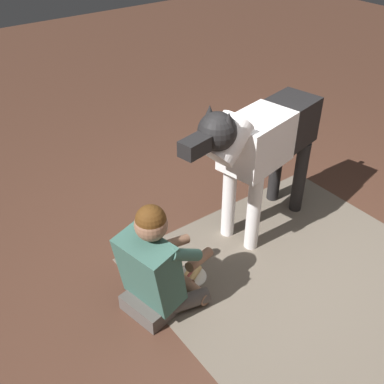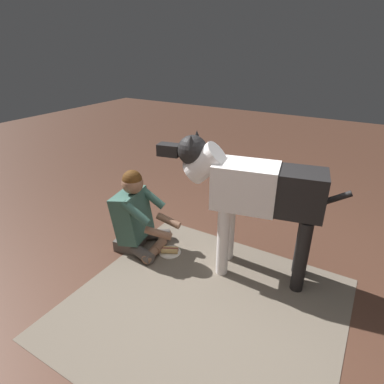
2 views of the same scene
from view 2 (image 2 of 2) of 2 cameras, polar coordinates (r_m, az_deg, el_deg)
name	(u,v)px [view 2 (image 2 of 2)]	position (r m, az deg, el deg)	size (l,w,h in m)	color
ground_plane	(211,295)	(2.86, 3.40, -17.91)	(15.69, 15.69, 0.00)	#4F3023
area_rug	(204,307)	(2.76, 2.15, -19.88)	(2.09, 1.98, 0.01)	#6D6153
person_sitting_on_floor	(137,217)	(3.28, -9.87, -4.48)	(0.69, 0.57, 0.86)	#524C47
large_dog	(252,191)	(2.73, 10.74, 0.23)	(1.60, 0.52, 1.28)	white
hot_dog_on_plate	(170,251)	(3.32, -4.01, -10.46)	(0.22, 0.22, 0.06)	white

